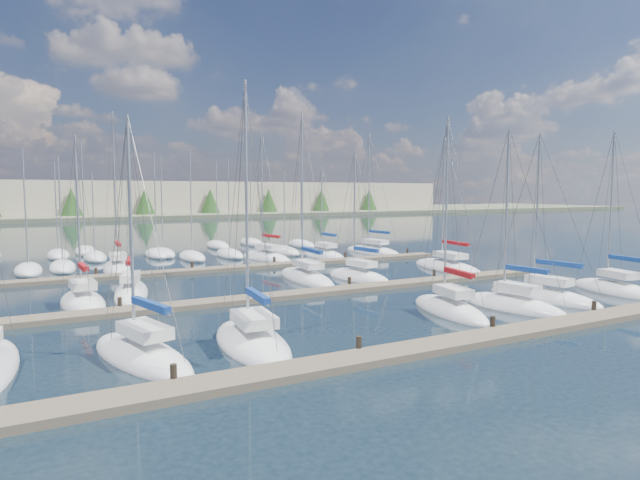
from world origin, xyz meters
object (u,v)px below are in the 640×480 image
sailboat_b (141,355)px  sailboat_m (447,267)px  sailboat_r (373,251)px  sailboat_f (543,297)px  sailboat_l (359,277)px  sailboat_p (266,257)px  sailboat_q (325,255)px  sailboat_d (449,310)px  sailboat_n (118,268)px  sailboat_c (252,342)px  sailboat_e (512,305)px  sailboat_h (83,302)px  sailboat_g (614,290)px  sailboat_k (306,278)px  sailboat_i (131,292)px

sailboat_b → sailboat_m: sailboat_m is taller
sailboat_r → sailboat_f: bearing=-107.1°
sailboat_l → sailboat_p: size_ratio=0.80×
sailboat_f → sailboat_q: bearing=86.6°
sailboat_d → sailboat_m: bearing=59.9°
sailboat_n → sailboat_f: (23.02, -27.24, -0.01)m
sailboat_c → sailboat_e: sailboat_c is taller
sailboat_c → sailboat_n: (-2.20, 28.11, 0.02)m
sailboat_e → sailboat_m: 16.63m
sailboat_c → sailboat_h: size_ratio=1.13×
sailboat_h → sailboat_e: (23.10, -13.51, 0.01)m
sailboat_f → sailboat_p: (-8.06, 28.45, 0.00)m
sailboat_b → sailboat_h: bearing=81.0°
sailboat_g → sailboat_p: (-14.70, 29.00, -0.00)m
sailboat_q → sailboat_b: (-23.98, -27.73, -0.00)m
sailboat_n → sailboat_f: sailboat_n is taller
sailboat_n → sailboat_m: bearing=-23.1°
sailboat_k → sailboat_f: (10.35, -14.40, -0.00)m
sailboat_e → sailboat_q: bearing=77.8°
sailboat_c → sailboat_g: (27.46, 0.32, 0.01)m
sailboat_e → sailboat_r: sailboat_r is taller
sailboat_k → sailboat_b: (-15.36, -15.02, -0.01)m
sailboat_l → sailboat_h: size_ratio=0.98×
sailboat_m → sailboat_g: bearing=-73.1°
sailboat_q → sailboat_e: bearing=-97.1°
sailboat_i → sailboat_g: bearing=-14.4°
sailboat_q → sailboat_p: size_ratio=0.76×
sailboat_c → sailboat_n: 28.20m
sailboat_n → sailboat_d: (14.92, -27.26, -0.01)m
sailboat_c → sailboat_n: sailboat_n is taller
sailboat_i → sailboat_m: bearing=10.4°
sailboat_n → sailboat_k: sailboat_n is taller
sailboat_c → sailboat_q: 33.87m
sailboat_c → sailboat_d: (12.71, 0.85, 0.01)m
sailboat_c → sailboat_m: (24.66, 14.61, -0.01)m
sailboat_l → sailboat_b: bearing=-152.6°
sailboat_c → sailboat_b: size_ratio=1.17×
sailboat_h → sailboat_i: bearing=26.8°
sailboat_n → sailboat_l: size_ratio=1.35×
sailboat_m → sailboat_c: bearing=-143.5°
sailboat_p → sailboat_h: bearing=-149.1°
sailboat_c → sailboat_m: bearing=35.6°
sailboat_d → sailboat_n: bearing=129.6°
sailboat_g → sailboat_k: bearing=148.7°
sailboat_c → sailboat_q: sailboat_c is taller
sailboat_l → sailboat_h: sailboat_h is taller
sailboat_k → sailboat_q: bearing=59.8°
sailboat_c → sailboat_l: bearing=48.2°
sailboat_r → sailboat_d: bearing=-122.1°
sailboat_d → sailboat_g: size_ratio=1.01×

